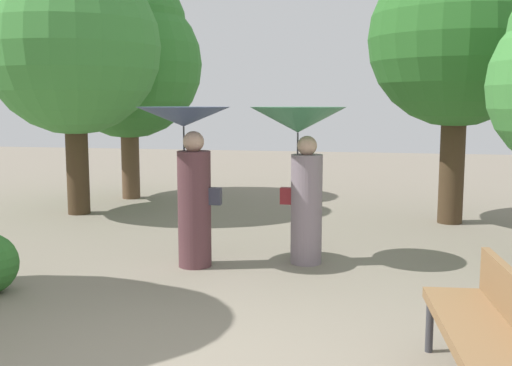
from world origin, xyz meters
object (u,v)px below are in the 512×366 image
object	(u,v)px
person_right	(301,149)
park_bench	(488,321)
tree_near_right	(458,23)
tree_mid_left	(72,32)
tree_near_left	(127,52)
person_left	(189,158)

from	to	relation	value
person_right	park_bench	world-z (taller)	person_right
tree_near_right	tree_mid_left	world-z (taller)	tree_mid_left
person_right	tree_mid_left	distance (m)	5.18
tree_near_left	tree_mid_left	distance (m)	1.82
person_left	person_right	size ratio (longest dim) A/B	1.00
tree_near_right	tree_mid_left	size ratio (longest dim) A/B	1.00
person_left	person_right	distance (m)	1.33
person_left	tree_near_right	size ratio (longest dim) A/B	0.39
park_bench	tree_near_right	bearing A→B (deg)	170.91
person_right	tree_near_left	world-z (taller)	tree_near_left
person_right	tree_near_right	distance (m)	3.99
tree_mid_left	person_left	bearing A→B (deg)	-44.42
person_right	tree_near_right	size ratio (longest dim) A/B	0.39
park_bench	tree_near_right	world-z (taller)	tree_near_right
person_right	tree_near_left	xyz separation A→B (m)	(-3.99, 4.28, 1.53)
tree_near_right	person_left	bearing A→B (deg)	-135.14
park_bench	tree_near_left	distance (m)	9.58
tree_near_left	park_bench	bearing A→B (deg)	-52.58
person_right	tree_mid_left	bearing A→B (deg)	59.99
person_right	tree_mid_left	xyz separation A→B (m)	(-4.21, 2.48, 1.72)
park_bench	tree_near_right	xyz separation A→B (m)	(0.42, 6.00, 2.65)
person_right	tree_near_left	distance (m)	6.05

